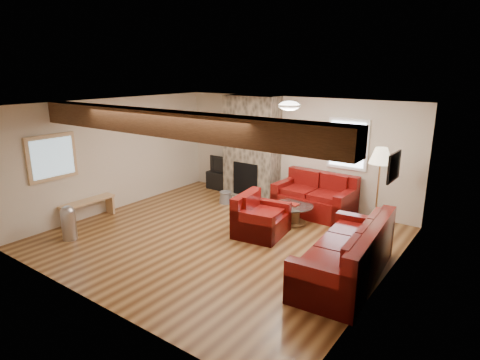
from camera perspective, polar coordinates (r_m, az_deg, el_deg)
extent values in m
plane|color=#4F2D15|center=(7.74, -2.77, -8.16)|extent=(8.00, 8.00, 0.00)
plane|color=white|center=(7.12, -3.03, 10.61)|extent=(8.00, 8.00, 0.00)
plane|color=beige|center=(9.58, 7.46, 4.20)|extent=(8.00, 0.00, 8.00)
plane|color=beige|center=(5.56, -20.96, -5.04)|extent=(8.00, 0.00, 8.00)
plane|color=beige|center=(9.46, -17.27, 3.49)|extent=(0.00, 7.50, 7.50)
plane|color=beige|center=(6.00, 20.12, -3.46)|extent=(0.00, 7.50, 7.50)
cube|color=#331E0F|center=(6.22, -10.31, 7.93)|extent=(6.00, 0.36, 0.38)
cube|color=#3A352D|center=(9.87, 1.65, 4.67)|extent=(1.40, 0.50, 2.50)
cube|color=black|center=(9.86, 0.80, -0.13)|extent=(0.70, 0.06, 0.90)
cube|color=#3A352D|center=(9.94, 0.62, -2.47)|extent=(1.00, 0.25, 0.08)
cylinder|color=#412614|center=(8.46, 7.44, -6.03)|extent=(0.56, 0.56, 0.04)
cylinder|color=#412614|center=(8.40, 7.48, -4.97)|extent=(0.30, 0.30, 0.37)
cylinder|color=silver|center=(8.33, 7.53, -3.59)|extent=(0.83, 0.83, 0.02)
cube|color=maroon|center=(8.32, 7.54, -3.44)|extent=(0.23, 0.17, 0.03)
cube|color=black|center=(10.65, -2.31, -0.15)|extent=(0.94, 0.37, 0.47)
imported|color=black|center=(10.54, -2.33, 2.23)|extent=(0.77, 0.10, 0.44)
cylinder|color=#A77D45|center=(8.39, 18.49, -6.93)|extent=(0.30, 0.30, 0.03)
cylinder|color=#A77D45|center=(8.15, 18.94, -2.08)|extent=(0.03, 0.03, 1.52)
cone|color=beige|center=(7.96, 19.42, 3.29)|extent=(0.43, 0.43, 0.30)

